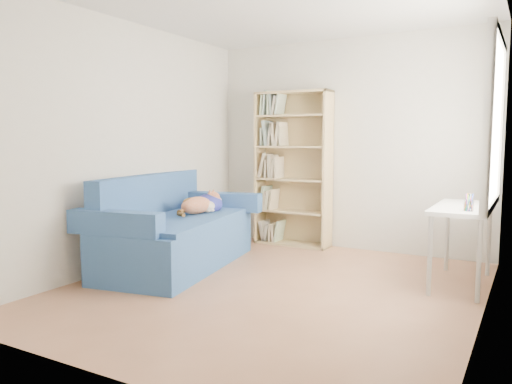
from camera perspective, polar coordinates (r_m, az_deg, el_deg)
ground at (r=4.67m, az=1.98°, el=-10.94°), size 4.00×4.00×0.00m
room_shell at (r=4.47m, az=3.41°, el=9.50°), size 3.54×4.04×2.62m
sofa at (r=5.47m, az=-9.17°, el=-4.55°), size 1.27×2.15×0.98m
bookshelf at (r=6.42m, az=4.24°, el=1.92°), size 0.98×0.31×1.97m
desk at (r=5.02m, az=22.55°, el=-2.46°), size 0.49×1.08×0.75m
pen_cup at (r=4.67m, az=23.15°, el=-1.30°), size 0.08×0.08×0.16m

